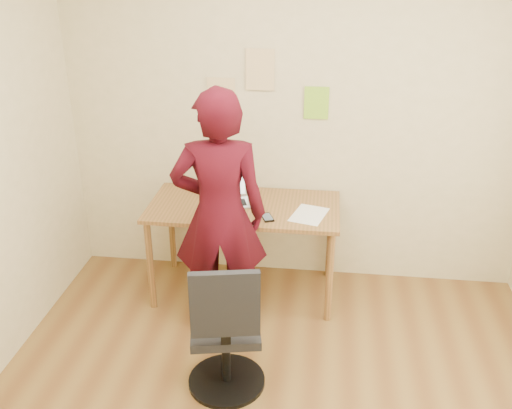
# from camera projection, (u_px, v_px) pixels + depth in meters

# --- Properties ---
(room) EXTENTS (3.58, 3.58, 2.78)m
(room) POSITION_uv_depth(u_px,v_px,m) (272.00, 213.00, 2.65)
(room) COLOR brown
(room) RESTS_ON ground
(desk) EXTENTS (1.40, 0.70, 0.74)m
(desk) POSITION_uv_depth(u_px,v_px,m) (244.00, 216.00, 4.23)
(desk) COLOR #8F5E31
(desk) RESTS_ON ground
(laptop) EXTENTS (0.36, 0.34, 0.21)m
(laptop) POSITION_uv_depth(u_px,v_px,m) (229.00, 196.00, 4.23)
(laptop) COLOR #B2B2B9
(laptop) RESTS_ON desk
(paper_sheet) EXTENTS (0.29, 0.36, 0.00)m
(paper_sheet) POSITION_uv_depth(u_px,v_px,m) (309.00, 215.00, 4.05)
(paper_sheet) COLOR white
(paper_sheet) RESTS_ON desk
(phone) EXTENTS (0.12, 0.15, 0.01)m
(phone) POSITION_uv_depth(u_px,v_px,m) (267.00, 217.00, 3.99)
(phone) COLOR black
(phone) RESTS_ON desk
(wall_note_left) EXTENTS (0.21, 0.00, 0.30)m
(wall_note_left) POSITION_uv_depth(u_px,v_px,m) (221.00, 98.00, 4.25)
(wall_note_left) COLOR #DFBF85
(wall_note_left) RESTS_ON room
(wall_note_mid) EXTENTS (0.21, 0.00, 0.30)m
(wall_note_mid) POSITION_uv_depth(u_px,v_px,m) (260.00, 70.00, 4.12)
(wall_note_mid) COLOR #DFBF85
(wall_note_mid) RESTS_ON room
(wall_note_right) EXTENTS (0.18, 0.00, 0.24)m
(wall_note_right) POSITION_uv_depth(u_px,v_px,m) (316.00, 103.00, 4.17)
(wall_note_right) COLOR #8DCF2E
(wall_note_right) RESTS_ON room
(office_chair) EXTENTS (0.48, 0.49, 0.92)m
(office_chair) POSITION_uv_depth(u_px,v_px,m) (226.00, 337.00, 3.34)
(office_chair) COLOR black
(office_chair) RESTS_ON ground
(person) EXTENTS (0.68, 0.49, 1.73)m
(person) POSITION_uv_depth(u_px,v_px,m) (219.00, 215.00, 3.75)
(person) COLOR #3D0812
(person) RESTS_ON ground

